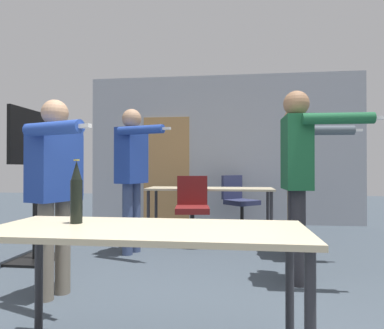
% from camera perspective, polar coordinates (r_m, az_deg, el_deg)
% --- Properties ---
extents(back_wall, '(5.21, 0.12, 2.84)m').
position_cam_1_polar(back_wall, '(6.60, 4.93, 2.45)').
color(back_wall, '#A3A8B2').
rests_on(back_wall, ground_plane).
extents(conference_table_near, '(1.68, 0.66, 0.75)m').
position_cam_1_polar(conference_table_near, '(1.88, -7.42, -12.77)').
color(conference_table_near, '#C6B793').
rests_on(conference_table_near, ground_plane).
extents(conference_table_far, '(1.96, 0.64, 0.75)m').
position_cam_1_polar(conference_table_far, '(5.37, 2.97, -4.71)').
color(conference_table_far, '#C6B793').
rests_on(conference_table_far, ground_plane).
extents(tv_screen, '(0.44, 0.95, 1.71)m').
position_cam_1_polar(tv_screen, '(4.31, -24.64, -0.76)').
color(tv_screen, black).
rests_on(tv_screen, ground_plane).
extents(person_far_watching, '(0.80, 0.60, 1.78)m').
position_cam_1_polar(person_far_watching, '(3.33, 17.27, -0.10)').
color(person_far_watching, '#28282D').
rests_on(person_far_watching, ground_plane).
extents(person_right_polo, '(0.69, 0.76, 1.63)m').
position_cam_1_polar(person_right_polo, '(3.05, -21.74, -2.03)').
color(person_right_polo, slate).
rests_on(person_right_polo, ground_plane).
extents(person_left_plaid, '(0.75, 0.77, 1.80)m').
position_cam_1_polar(person_left_plaid, '(4.33, -9.86, -0.08)').
color(person_left_plaid, '#3D4C75').
rests_on(person_left_plaid, ground_plane).
extents(person_near_casual, '(0.83, 0.65, 1.79)m').
position_cam_1_polar(person_near_casual, '(4.29, 16.90, -0.30)').
color(person_near_casual, slate).
rests_on(person_near_casual, ground_plane).
extents(office_chair_far_right, '(0.68, 0.69, 0.93)m').
position_cam_1_polar(office_chair_far_right, '(6.02, 7.84, -6.53)').
color(office_chair_far_right, black).
rests_on(office_chair_far_right, ground_plane).
extents(office_chair_mid_tucked, '(0.52, 0.57, 0.95)m').
position_cam_1_polar(office_chair_mid_tucked, '(4.83, 0.04, -7.88)').
color(office_chair_mid_tucked, black).
rests_on(office_chair_mid_tucked, ground_plane).
extents(beer_bottle, '(0.07, 0.07, 0.37)m').
position_cam_1_polar(beer_bottle, '(2.07, -18.70, -4.54)').
color(beer_bottle, black).
rests_on(beer_bottle, conference_table_near).
extents(drink_cup, '(0.07, 0.07, 0.10)m').
position_cam_1_polar(drink_cup, '(5.31, 1.92, -3.41)').
color(drink_cup, silver).
rests_on(drink_cup, conference_table_far).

